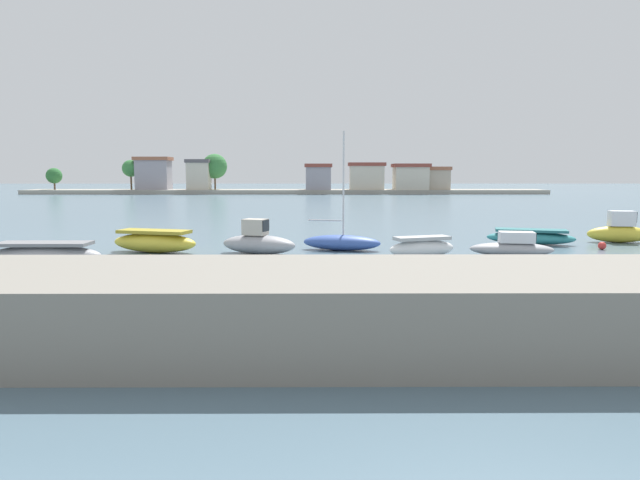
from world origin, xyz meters
TOP-DOWN VIEW (x-y plane):
  - ground_plane at (0.00, 0.00)m, footprint 400.00×400.00m
  - seawall_embankment at (0.00, -7.31)m, footprint 61.79×5.24m
  - moored_boat_1 at (-6.23, 4.78)m, footprint 5.27×1.64m
  - moored_boat_2 at (-2.39, 9.12)m, footprint 5.10×2.75m
  - moored_boat_3 at (3.30, 8.50)m, footprint 4.41×2.80m
  - moored_boat_4 at (7.79, 9.87)m, footprint 4.56×2.35m
  - moored_boat_5 at (11.76, 7.19)m, footprint 3.77×2.16m
  - moored_boat_6 at (16.53, 7.62)m, footprint 4.39×2.08m
  - moored_boat_7 at (19.29, 12.35)m, footprint 5.31×2.91m
  - moored_boat_8 at (25.16, 13.26)m, footprint 3.92×1.71m
  - mooring_buoy_0 at (-1.83, 6.47)m, footprint 0.28×0.28m
  - mooring_buoy_1 at (22.46, 10.07)m, footprint 0.44×0.44m
  - distant_shoreline at (-1.03, 93.48)m, footprint 105.98×8.13m

SIDE VIEW (x-z plane):
  - ground_plane at x=0.00m, z-range 0.00..0.00m
  - mooring_buoy_0 at x=-1.83m, z-range 0.00..0.28m
  - mooring_buoy_1 at x=22.46m, z-range 0.00..0.44m
  - moored_boat_7 at x=19.29m, z-range -0.02..0.90m
  - moored_boat_4 at x=7.79m, z-range -2.81..3.74m
  - moored_boat_6 at x=16.53m, z-range -0.16..1.11m
  - moored_boat_5 at x=11.76m, z-range -0.03..1.06m
  - moored_boat_1 at x=-6.23m, z-range -0.02..1.08m
  - moored_boat_2 at x=-2.39m, z-range -0.03..1.19m
  - moored_boat_3 at x=3.30m, z-range -0.30..1.55m
  - moored_boat_8 at x=25.16m, z-range -0.28..1.68m
  - seawall_embankment at x=0.00m, z-range 0.00..1.93m
  - distant_shoreline at x=-1.03m, z-range -1.53..6.63m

